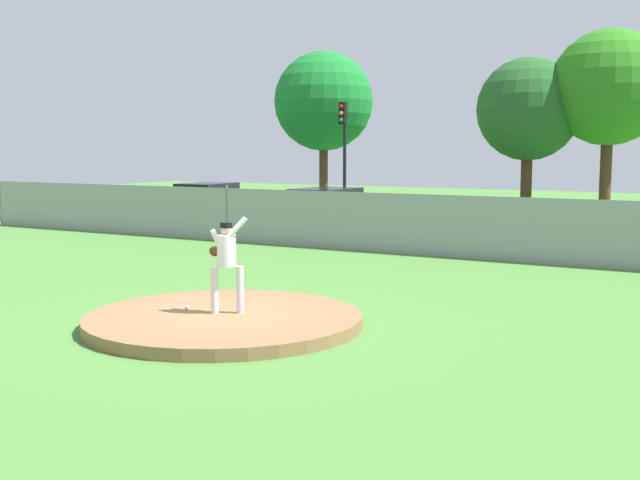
{
  "coord_description": "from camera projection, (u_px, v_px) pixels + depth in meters",
  "views": [
    {
      "loc": [
        7.96,
        -10.57,
        3.0
      ],
      "look_at": [
        -0.08,
        3.42,
        1.12
      ],
      "focal_mm": 44.26,
      "sensor_mm": 36.0,
      "label": 1
    }
  ],
  "objects": [
    {
      "name": "ground_plane",
      "position": [
        378.0,
        276.0,
        18.56
      ],
      "size": [
        80.0,
        80.0,
        0.0
      ],
      "primitive_type": "plane",
      "color": "#4C8438"
    },
    {
      "name": "parked_car_charcoal",
      "position": [
        207.0,
        205.0,
        31.34
      ],
      "size": [
        2.03,
        4.23,
        1.63
      ],
      "color": "#232328",
      "rests_on": "ground_plane"
    },
    {
      "name": "baseball",
      "position": [
        187.0,
        307.0,
        13.77
      ],
      "size": [
        0.07,
        0.07,
        0.07
      ],
      "primitive_type": "sphere",
      "color": "white",
      "rests_on": "pitchers_mound"
    },
    {
      "name": "tree_tall_centre",
      "position": [
        609.0,
        88.0,
        32.4
      ],
      "size": [
        4.78,
        4.78,
        7.89
      ],
      "color": "#4C331E",
      "rests_on": "ground_plane"
    },
    {
      "name": "pitchers_mound",
      "position": [
        224.0,
        320.0,
        13.38
      ],
      "size": [
        4.71,
        4.71,
        0.2
      ],
      "primitive_type": "cylinder",
      "color": "olive",
      "rests_on": "ground_plane"
    },
    {
      "name": "traffic_light_near",
      "position": [
        344.0,
        140.0,
        32.54
      ],
      "size": [
        0.28,
        0.46,
        4.88
      ],
      "color": "black",
      "rests_on": "ground_plane"
    },
    {
      "name": "tree_leaning_west",
      "position": [
        528.0,
        110.0,
        33.69
      ],
      "size": [
        4.4,
        4.4,
        6.87
      ],
      "color": "#4C331E",
      "rests_on": "ground_plane"
    },
    {
      "name": "tree_broad_left",
      "position": [
        324.0,
        102.0,
        35.9
      ],
      "size": [
        4.51,
        4.51,
        7.39
      ],
      "color": "#4C331E",
      "rests_on": "ground_plane"
    },
    {
      "name": "parked_car_burgundy",
      "position": [
        326.0,
        210.0,
        28.91
      ],
      "size": [
        2.09,
        4.78,
        1.55
      ],
      "color": "maroon",
      "rests_on": "ground_plane"
    },
    {
      "name": "pitcher_youth",
      "position": [
        226.0,
        257.0,
        13.34
      ],
      "size": [
        0.78,
        0.37,
        1.66
      ],
      "color": "silver",
      "rests_on": "pitchers_mound"
    },
    {
      "name": "chainlink_fence",
      "position": [
        440.0,
        226.0,
        21.9
      ],
      "size": [
        36.81,
        0.07,
        1.82
      ],
      "color": "gray",
      "rests_on": "ground_plane"
    },
    {
      "name": "asphalt_strip",
      "position": [
        490.0,
        240.0,
        25.88
      ],
      "size": [
        44.0,
        7.0,
        0.01
      ],
      "primitive_type": "cube",
      "color": "#2B2B2D",
      "rests_on": "ground_plane"
    }
  ]
}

